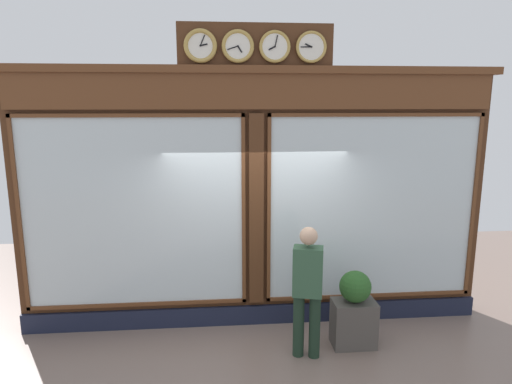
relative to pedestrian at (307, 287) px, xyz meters
name	(u,v)px	position (x,y,z in m)	size (l,w,h in m)	color
shop_facade	(255,198)	(0.55, -1.05, 0.90)	(6.66, 0.42, 4.16)	#4C2B16
pedestrian	(307,287)	(0.00, 0.00, 0.00)	(0.40, 0.30, 1.69)	#1C2F21
planter_box	(354,323)	(-0.67, -0.20, -0.62)	(0.56, 0.36, 0.62)	#4C4742
planter_shrub	(355,287)	(-0.67, -0.20, -0.11)	(0.41, 0.41, 0.41)	#285623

